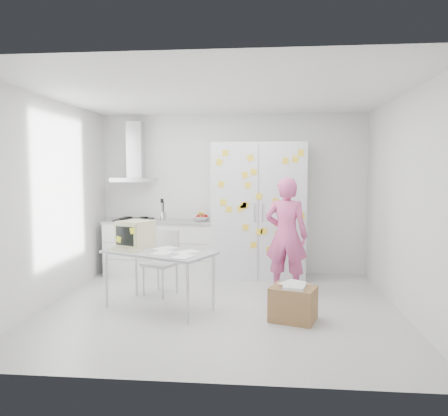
# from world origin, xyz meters

# --- Properties ---
(floor) EXTENTS (4.50, 4.00, 0.02)m
(floor) POSITION_xyz_m (0.00, 0.00, -0.01)
(floor) COLOR silver
(floor) RESTS_ON ground
(walls) EXTENTS (4.52, 4.01, 2.70)m
(walls) POSITION_xyz_m (0.00, 0.72, 1.35)
(walls) COLOR white
(walls) RESTS_ON ground
(ceiling) EXTENTS (4.50, 4.00, 0.02)m
(ceiling) POSITION_xyz_m (0.00, 0.00, 2.70)
(ceiling) COLOR white
(ceiling) RESTS_ON walls
(counter_run) EXTENTS (1.84, 0.63, 1.28)m
(counter_run) POSITION_xyz_m (-1.20, 1.70, 0.47)
(counter_run) COLOR white
(counter_run) RESTS_ON ground
(range_hood) EXTENTS (0.70, 0.48, 1.01)m
(range_hood) POSITION_xyz_m (-1.65, 1.84, 1.96)
(range_hood) COLOR silver
(range_hood) RESTS_ON walls
(tall_cabinet) EXTENTS (1.50, 0.68, 2.20)m
(tall_cabinet) POSITION_xyz_m (0.45, 1.67, 1.10)
(tall_cabinet) COLOR silver
(tall_cabinet) RESTS_ON ground
(person) EXTENTS (0.68, 0.52, 1.67)m
(person) POSITION_xyz_m (0.86, 0.75, 0.83)
(person) COLOR #DF5692
(person) RESTS_ON ground
(desk) EXTENTS (1.54, 1.19, 1.10)m
(desk) POSITION_xyz_m (-1.02, 0.04, 0.83)
(desk) COLOR #AFB2BA
(desk) RESTS_ON ground
(chair) EXTENTS (0.54, 0.54, 0.91)m
(chair) POSITION_xyz_m (-0.89, 0.58, 0.51)
(chair) COLOR #B3B2B0
(chair) RESTS_ON ground
(cardboard_box) EXTENTS (0.61, 0.54, 0.44)m
(cardboard_box) POSITION_xyz_m (0.89, -0.40, 0.21)
(cardboard_box) COLOR olive
(cardboard_box) RESTS_ON ground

